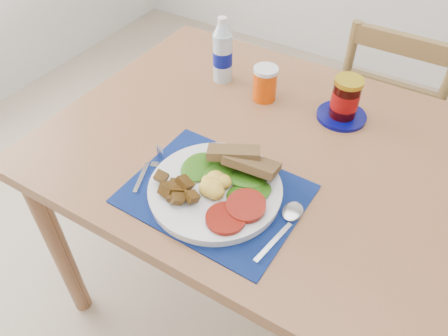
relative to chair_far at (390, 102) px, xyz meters
name	(u,v)px	position (x,y,z in m)	size (l,w,h in m)	color
table	(304,180)	(-0.08, -0.68, 0.13)	(1.40, 0.90, 0.75)	brown
chair_far	(390,102)	(0.00, 0.00, 0.00)	(0.39, 0.37, 1.05)	brown
placemat	(215,194)	(-0.21, -0.91, 0.21)	(0.40, 0.32, 0.00)	black
breakfast_plate	(212,187)	(-0.22, -0.92, 0.24)	(0.31, 0.31, 0.08)	silver
fork	(150,169)	(-0.40, -0.93, 0.22)	(0.05, 0.15, 0.00)	#B2B5BA
spoon	(287,221)	(-0.03, -0.90, 0.22)	(0.05, 0.19, 0.01)	#B2B5BA
water_bottle	(223,54)	(-0.46, -0.48, 0.30)	(0.06, 0.06, 0.21)	#ADBFCC
juice_glass	(265,84)	(-0.30, -0.50, 0.26)	(0.07, 0.07, 0.10)	#D54105
jam_on_saucer	(345,101)	(-0.06, -0.47, 0.27)	(0.14, 0.14, 0.13)	#050756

